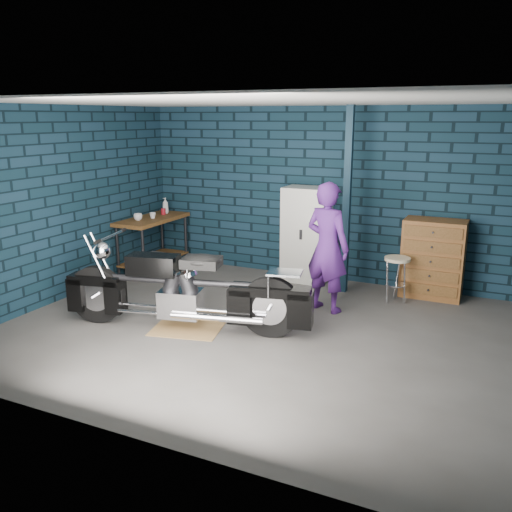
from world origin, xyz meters
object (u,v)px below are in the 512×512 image
(locker, at_px, (306,235))
(tool_chest, at_px, (433,259))
(workbench, at_px, (153,244))
(motorcycle, at_px, (185,284))
(storage_bin, at_px, (158,262))
(shop_stool, at_px, (396,280))
(person, at_px, (327,247))

(locker, xyz_separation_m, tool_chest, (1.92, 0.00, -0.18))
(workbench, bearing_deg, motorcycle, -46.53)
(storage_bin, distance_m, tool_chest, 4.47)
(tool_chest, bearing_deg, storage_bin, -173.92)
(storage_bin, xyz_separation_m, shop_stool, (4.01, 0.02, 0.19))
(storage_bin, bearing_deg, tool_chest, 6.08)
(person, distance_m, tool_chest, 1.70)
(person, height_order, shop_stool, person)
(locker, bearing_deg, shop_stool, -16.62)
(storage_bin, bearing_deg, person, -12.13)
(motorcycle, xyz_separation_m, person, (1.33, 1.39, 0.29))
(shop_stool, bearing_deg, workbench, -178.66)
(motorcycle, bearing_deg, tool_chest, 32.32)
(person, xyz_separation_m, locker, (-0.71, 1.16, -0.12))
(person, height_order, tool_chest, person)
(storage_bin, xyz_separation_m, locker, (2.50, 0.47, 0.61))
(storage_bin, bearing_deg, locker, 10.66)
(workbench, bearing_deg, tool_chest, 6.99)
(workbench, height_order, locker, locker)
(workbench, relative_size, storage_bin, 3.25)
(locker, bearing_deg, person, -58.44)
(shop_stool, bearing_deg, locker, 163.38)
(motorcycle, bearing_deg, locker, 63.57)
(locker, bearing_deg, workbench, -167.82)
(storage_bin, distance_m, locker, 2.62)
(tool_chest, bearing_deg, locker, 180.00)
(motorcycle, xyz_separation_m, storage_bin, (-1.89, 2.09, -0.44))
(workbench, height_order, shop_stool, workbench)
(person, bearing_deg, storage_bin, 4.90)
(locker, bearing_deg, storage_bin, -169.34)
(workbench, distance_m, shop_stool, 4.03)
(workbench, relative_size, person, 0.81)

